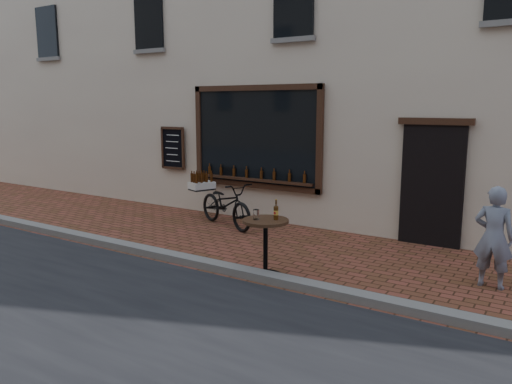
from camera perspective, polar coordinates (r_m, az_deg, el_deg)
The scene contains 6 objects.
ground at distance 7.48m, azimuth -2.20°, elevation -10.00°, with size 90.00×90.00×0.00m, color brown.
kerb at distance 7.61m, azimuth -1.33°, elevation -9.15°, with size 90.00×0.25×0.12m, color slate.
shop_building at distance 13.13m, azimuth 15.24°, elevation 20.36°, with size 28.00×6.20×10.00m.
cargo_bicycle at distance 10.57m, azimuth -3.56°, elevation -1.30°, with size 2.18×1.32×1.03m.
bistro_table at distance 7.42m, azimuth 1.12°, elevation -5.05°, with size 0.69×0.69×1.18m.
pedestrian at distance 7.74m, azimuth 25.53°, elevation -4.68°, with size 0.53×0.35×1.45m, color slate.
Camera 1 is at (4.04, -5.75, 2.55)m, focal length 35.00 mm.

